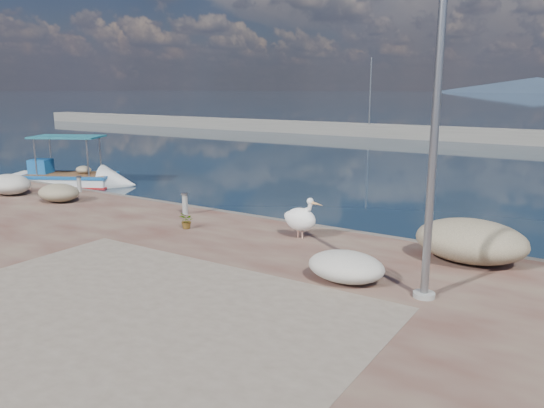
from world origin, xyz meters
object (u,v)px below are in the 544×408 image
at_px(boat_left, 69,181).
at_px(bollard_near, 185,203).
at_px(lamp_post, 435,134).
at_px(pelican, 301,219).

height_order(boat_left, bollard_near, boat_left).
height_order(lamp_post, bollard_near, lamp_post).
distance_m(boat_left, pelican, 15.41).
xyz_separation_m(pelican, lamp_post, (4.25, -2.38, 2.73)).
bearing_deg(pelican, lamp_post, -21.50).
xyz_separation_m(boat_left, pelican, (14.98, -3.51, 0.85)).
height_order(pelican, lamp_post, lamp_post).
distance_m(pelican, lamp_post, 5.58).
bearing_deg(boat_left, bollard_near, -44.02).
bearing_deg(boat_left, pelican, -40.48).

